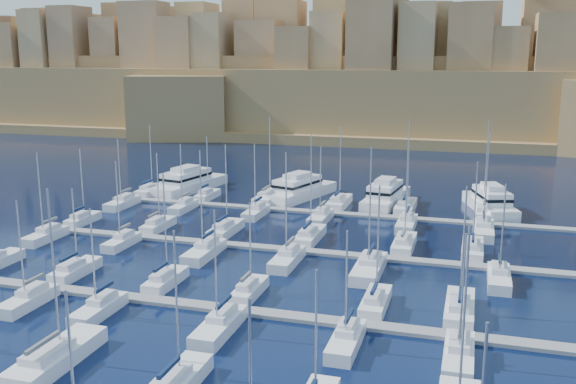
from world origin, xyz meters
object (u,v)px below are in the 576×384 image
(motor_yacht_d, at_px, (490,202))
(motor_yacht_b, at_px, (299,189))
(motor_yacht_c, at_px, (386,195))
(motor_yacht_a, at_px, (188,182))
(sailboat_2, at_px, (56,357))

(motor_yacht_d, bearing_deg, motor_yacht_b, 178.54)
(motor_yacht_d, bearing_deg, motor_yacht_c, 179.31)
(motor_yacht_b, relative_size, motor_yacht_c, 1.10)
(motor_yacht_a, distance_m, motor_yacht_d, 57.51)
(motor_yacht_a, relative_size, motor_yacht_b, 1.04)
(sailboat_2, height_order, motor_yacht_c, sailboat_2)
(motor_yacht_c, relative_size, motor_yacht_d, 1.01)
(motor_yacht_a, relative_size, motor_yacht_d, 1.16)
(motor_yacht_a, height_order, motor_yacht_d, same)
(motor_yacht_a, height_order, motor_yacht_b, same)
(motor_yacht_a, xyz_separation_m, motor_yacht_b, (23.03, -0.40, 0.00))
(sailboat_2, height_order, motor_yacht_a, sailboat_2)
(sailboat_2, xyz_separation_m, motor_yacht_d, (37.15, 69.06, 0.95))
(sailboat_2, bearing_deg, motor_yacht_d, 61.72)
(motor_yacht_c, bearing_deg, motor_yacht_a, 178.46)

